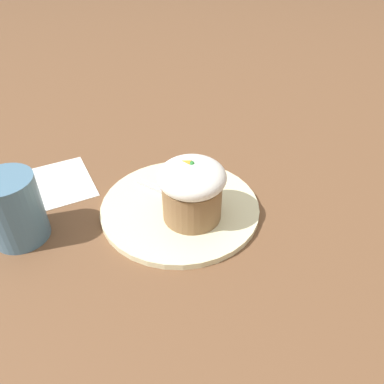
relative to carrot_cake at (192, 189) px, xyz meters
name	(u,v)px	position (x,y,z in m)	size (l,w,h in m)	color
ground_plane	(180,209)	(0.03, -0.01, -0.06)	(4.00, 4.00, 0.00)	brown
dessert_plate	(180,207)	(0.03, -0.01, -0.06)	(0.26, 0.26, 0.01)	beige
carrot_cake	(192,189)	(0.00, 0.00, 0.00)	(0.10, 0.10, 0.10)	olive
spoon	(182,199)	(0.03, -0.02, -0.05)	(0.13, 0.04, 0.01)	#B7B7BC
coffee_cup	(13,209)	(0.21, 0.16, -0.01)	(0.12, 0.08, 0.11)	teal
paper_napkin	(57,183)	(0.26, 0.04, -0.06)	(0.18, 0.18, 0.00)	white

